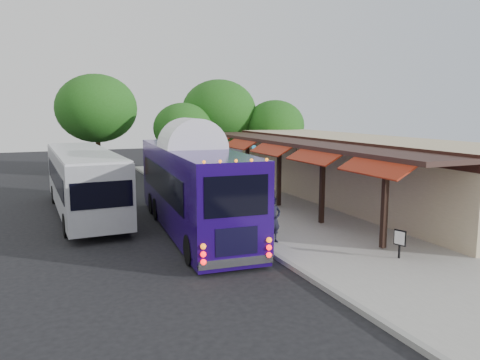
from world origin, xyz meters
name	(u,v)px	position (x,y,z in m)	size (l,w,h in m)	color
ground	(241,237)	(0.00, 0.00, 0.00)	(90.00, 90.00, 0.00)	black
sidewalk	(299,206)	(5.00, 4.00, 0.07)	(10.00, 40.00, 0.15)	#9E9B93
curb	(210,214)	(0.05, 4.00, 0.07)	(0.20, 40.00, 0.16)	gray
station_shelter	(354,169)	(8.38, 4.00, 1.85)	(8.15, 20.00, 3.60)	tan
coach_bus	(192,183)	(-1.45, 1.81, 2.02)	(3.19, 11.85, 3.75)	#200861
city_bus	(83,179)	(-5.44, 6.72, 1.72)	(2.99, 11.70, 3.12)	#95989D
ped_a	(273,220)	(0.60, -1.69, 1.02)	(0.64, 0.42, 1.74)	black
ped_b	(217,188)	(1.07, 5.76, 1.01)	(0.83, 0.65, 1.71)	black
ped_c	(235,195)	(0.99, 3.12, 1.13)	(1.14, 0.48, 1.95)	black
ped_d	(209,169)	(3.40, 13.74, 0.98)	(1.07, 0.61, 1.66)	black
sign_board	(400,239)	(3.63, -5.00, 0.81)	(0.17, 0.43, 0.97)	black
tree_left	(183,128)	(2.33, 16.43, 3.70)	(4.35, 4.35, 5.56)	#382314
tree_mid	(219,111)	(5.58, 17.66, 4.92)	(5.76, 5.76, 7.38)	#382314
tree_right	(275,125)	(9.46, 15.71, 3.86)	(4.53, 4.53, 5.80)	#382314
tree_far	(97,108)	(-3.33, 20.13, 5.15)	(6.03, 6.03, 7.71)	#382314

